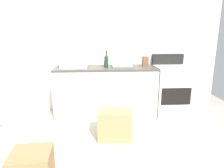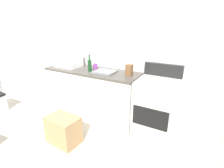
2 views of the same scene
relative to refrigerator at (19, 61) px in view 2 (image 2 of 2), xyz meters
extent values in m
plane|color=#B2A899|center=(1.75, -1.15, -0.85)|extent=(6.00, 6.00, 0.00)
cube|color=silver|center=(1.75, 0.40, 0.45)|extent=(5.00, 0.10, 2.60)
cube|color=silver|center=(2.05, 0.05, -0.42)|extent=(1.80, 0.60, 0.86)
cube|color=#4C473F|center=(2.05, 0.05, 0.03)|extent=(1.80, 0.60, 0.04)
cube|color=white|center=(0.00, 0.00, 0.00)|extent=(0.68, 0.66, 1.71)
cube|color=silver|center=(3.27, 0.05, -0.40)|extent=(0.60, 0.60, 0.90)
cube|color=black|center=(3.27, -0.25, -0.43)|extent=(0.52, 0.02, 0.30)
cube|color=black|center=(3.27, 0.31, 0.15)|extent=(0.60, 0.08, 0.20)
cube|color=white|center=(1.50, 0.05, 0.18)|extent=(0.46, 0.34, 0.27)
cube|color=slate|center=(2.35, 0.02, 0.06)|extent=(0.36, 0.32, 0.03)
cylinder|color=#193F1E|center=(2.07, -0.02, 0.15)|extent=(0.07, 0.07, 0.20)
cylinder|color=#193F1E|center=(2.07, -0.02, 0.30)|extent=(0.03, 0.03, 0.10)
cylinder|color=purple|center=(2.06, 0.15, 0.10)|extent=(0.08, 0.08, 0.10)
cube|color=brown|center=(2.78, 0.08, 0.14)|extent=(0.10, 0.10, 0.18)
cube|color=tan|center=(2.15, -0.86, -0.64)|extent=(0.50, 0.36, 0.42)
camera|label=1|loc=(1.94, -3.51, 0.62)|focal=32.21mm
camera|label=2|loc=(3.83, -2.38, 0.86)|focal=27.25mm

